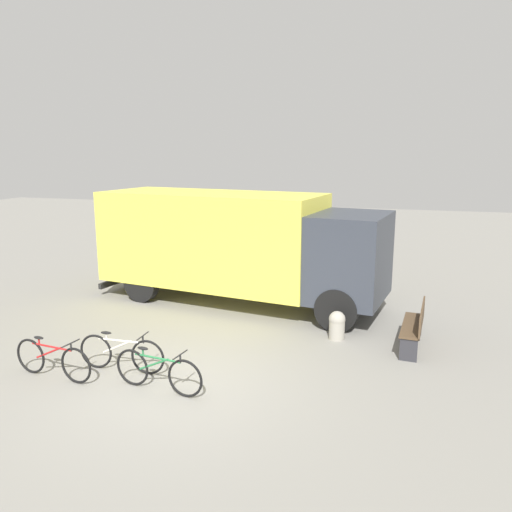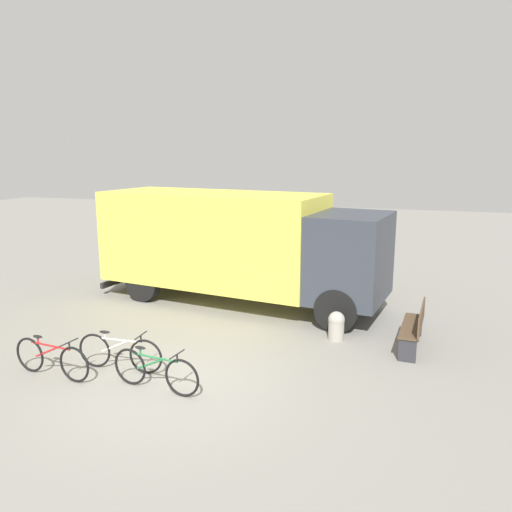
% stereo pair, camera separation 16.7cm
% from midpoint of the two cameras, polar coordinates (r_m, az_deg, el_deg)
% --- Properties ---
extents(ground_plane, '(60.00, 60.00, 0.00)m').
position_cam_midpoint_polar(ground_plane, '(9.29, -9.89, -14.38)').
color(ground_plane, gray).
extents(delivery_truck, '(8.11, 3.44, 2.99)m').
position_cam_midpoint_polar(delivery_truck, '(13.49, -2.72, 1.60)').
color(delivery_truck, '#EAE04C').
rests_on(delivery_truck, ground).
extents(park_bench, '(0.52, 1.70, 0.92)m').
position_cam_midpoint_polar(park_bench, '(11.10, 17.39, -7.50)').
color(park_bench, brown).
rests_on(park_bench, ground).
extents(bicycle_near, '(1.75, 0.44, 0.76)m').
position_cam_midpoint_polar(bicycle_near, '(10.04, -22.68, -10.85)').
color(bicycle_near, black).
rests_on(bicycle_near, ground).
extents(bicycle_middle, '(1.76, 0.44, 0.76)m').
position_cam_midpoint_polar(bicycle_middle, '(9.92, -15.63, -10.63)').
color(bicycle_middle, black).
rests_on(bicycle_middle, ground).
extents(bicycle_far, '(1.75, 0.44, 0.76)m').
position_cam_midpoint_polar(bicycle_far, '(9.01, -11.69, -12.79)').
color(bicycle_far, black).
rests_on(bicycle_far, ground).
extents(bollard_near_bench, '(0.36, 0.36, 0.64)m').
position_cam_midpoint_polar(bollard_near_bench, '(11.24, 8.82, -7.75)').
color(bollard_near_bench, '#9E998C').
rests_on(bollard_near_bench, ground).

